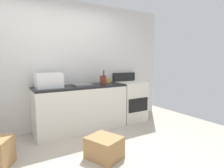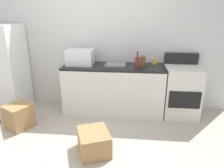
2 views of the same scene
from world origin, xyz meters
TOP-DOWN VIEW (x-y plane):
  - ground_plane at (0.00, 0.00)m, footprint 6.00×6.00m
  - wall_back at (0.00, 1.55)m, footprint 5.00×0.10m
  - kitchen_counter at (0.30, 1.20)m, footprint 1.80×0.60m
  - refrigerator at (-1.75, 1.15)m, footprint 0.68×0.66m
  - stove_oven at (1.52, 1.21)m, footprint 0.60×0.61m
  - microwave at (-0.31, 1.22)m, footprint 0.46×0.34m
  - sink_basin at (0.33, 1.21)m, footprint 0.36×0.32m
  - wine_bottle at (0.71, 1.00)m, footprint 0.07×0.07m
  - coffee_mug at (1.04, 1.37)m, footprint 0.08×0.08m
  - knife_block at (0.81, 1.21)m, footprint 0.10×0.10m
  - cardboard_box_large at (0.15, -0.03)m, footprint 0.53×0.57m
  - cardboard_box_medium at (-1.19, 0.48)m, footprint 0.50×0.50m

SIDE VIEW (x-z plane):
  - ground_plane at x=0.00m, z-range 0.00..0.00m
  - cardboard_box_large at x=0.15m, z-range 0.00..0.31m
  - cardboard_box_medium at x=-1.19m, z-range 0.00..0.39m
  - kitchen_counter at x=0.30m, z-range 0.00..0.90m
  - stove_oven at x=1.52m, z-range -0.08..1.02m
  - refrigerator at x=-1.75m, z-range 0.00..1.60m
  - sink_basin at x=0.33m, z-range 0.90..0.93m
  - coffee_mug at x=1.04m, z-range 0.90..1.00m
  - knife_block at x=0.81m, z-range 0.90..1.08m
  - wine_bottle at x=0.71m, z-range 0.86..1.16m
  - microwave at x=-0.31m, z-range 0.90..1.17m
  - wall_back at x=0.00m, z-range 0.00..2.60m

